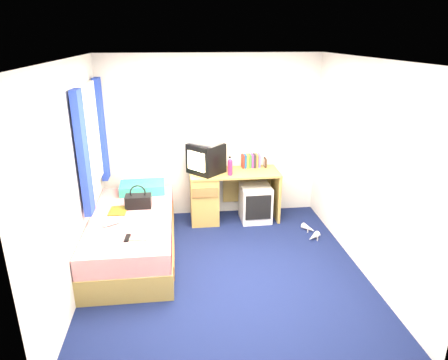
{
  "coord_description": "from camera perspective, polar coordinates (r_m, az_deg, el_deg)",
  "views": [
    {
      "loc": [
        -0.49,
        -4.03,
        2.62
      ],
      "look_at": [
        0.07,
        0.7,
        0.89
      ],
      "focal_mm": 32.0,
      "sensor_mm": 36.0,
      "label": 1
    }
  ],
  "objects": [
    {
      "name": "desk",
      "position": [
        5.92,
        -1.18,
        -2.0
      ],
      "size": [
        1.3,
        0.55,
        0.75
      ],
      "color": "#AC9047",
      "rests_on": "ground"
    },
    {
      "name": "vcr",
      "position": [
        5.66,
        -2.61,
        5.57
      ],
      "size": [
        0.49,
        0.48,
        0.08
      ],
      "primitive_type": "cube",
      "rotation": [
        0.0,
        0.0,
        -0.73
      ],
      "color": "silver",
      "rests_on": "crt_tv"
    },
    {
      "name": "water_bottle",
      "position": [
        4.85,
        -15.72,
        -5.81
      ],
      "size": [
        0.21,
        0.17,
        0.07
      ],
      "primitive_type": "cylinder",
      "rotation": [
        0.0,
        1.57,
        0.58
      ],
      "color": "silver",
      "rests_on": "bed"
    },
    {
      "name": "ground",
      "position": [
        4.83,
        0.18,
        -12.89
      ],
      "size": [
        3.4,
        3.4,
        0.0
      ],
      "primitive_type": "plane",
      "color": "#0C1438",
      "rests_on": "ground"
    },
    {
      "name": "magazine",
      "position": [
        5.2,
        -14.9,
        -4.28
      ],
      "size": [
        0.23,
        0.29,
        0.01
      ],
      "primitive_type": "cube",
      "rotation": [
        0.0,
        0.0,
        -0.06
      ],
      "color": "gold",
      "rests_on": "bed"
    },
    {
      "name": "room_shell",
      "position": [
        4.22,
        0.2,
        3.88
      ],
      "size": [
        3.4,
        3.4,
        3.4
      ],
      "color": "white",
      "rests_on": "ground"
    },
    {
      "name": "storage_cube",
      "position": [
        5.97,
        4.5,
        -3.28
      ],
      "size": [
        0.44,
        0.44,
        0.54
      ],
      "primitive_type": "cube",
      "rotation": [
        0.0,
        0.0,
        0.02
      ],
      "color": "silver",
      "rests_on": "ground"
    },
    {
      "name": "aerosol_can",
      "position": [
        5.81,
        0.83,
        2.22
      ],
      "size": [
        0.06,
        0.06,
        0.2
      ],
      "primitive_type": "cylinder",
      "rotation": [
        0.0,
        0.0,
        0.02
      ],
      "color": "silver",
      "rests_on": "desk"
    },
    {
      "name": "pink_water_bottle",
      "position": [
        5.63,
        0.88,
        1.71
      ],
      "size": [
        0.08,
        0.08,
        0.21
      ],
      "primitive_type": "cylinder",
      "rotation": [
        0.0,
        0.0,
        0.21
      ],
      "color": "#DD1F4C",
      "rests_on": "desk"
    },
    {
      "name": "bed",
      "position": [
        5.15,
        -12.87,
        -7.78
      ],
      "size": [
        1.01,
        2.0,
        0.54
      ],
      "color": "#AC9047",
      "rests_on": "ground"
    },
    {
      "name": "towel",
      "position": [
        4.68,
        -11.61,
        -6.2
      ],
      "size": [
        0.36,
        0.33,
        0.1
      ],
      "primitive_type": "cube",
      "rotation": [
        0.0,
        0.0,
        -0.29
      ],
      "color": "white",
      "rests_on": "bed"
    },
    {
      "name": "book_row",
      "position": [
        6.0,
        3.85,
        2.75
      ],
      "size": [
        0.27,
        0.13,
        0.2
      ],
      "color": "maroon",
      "rests_on": "desk"
    },
    {
      "name": "colour_swatch_fan",
      "position": [
        4.46,
        -12.3,
        -8.25
      ],
      "size": [
        0.22,
        0.07,
        0.01
      ],
      "primitive_type": "cube",
      "rotation": [
        0.0,
        0.0,
        -0.07
      ],
      "color": "gold",
      "rests_on": "bed"
    },
    {
      "name": "remote_control",
      "position": [
        4.5,
        -13.63,
        -8.05
      ],
      "size": [
        0.06,
        0.16,
        0.02
      ],
      "primitive_type": "cube",
      "rotation": [
        0.0,
        0.0,
        -0.07
      ],
      "color": "black",
      "rests_on": "bed"
    },
    {
      "name": "picture_frame",
      "position": [
        6.04,
        5.9,
        2.51
      ],
      "size": [
        0.02,
        0.12,
        0.14
      ],
      "primitive_type": "cube",
      "rotation": [
        0.0,
        0.0,
        0.01
      ],
      "color": "black",
      "rests_on": "desk"
    },
    {
      "name": "white_heels",
      "position": [
        5.72,
        12.32,
        -7.33
      ],
      "size": [
        0.22,
        0.48,
        0.09
      ],
      "color": "beige",
      "rests_on": "ground"
    },
    {
      "name": "crt_tv",
      "position": [
        5.72,
        -2.6,
        3.12
      ],
      "size": [
        0.58,
        0.58,
        0.43
      ],
      "rotation": [
        0.0,
        0.0,
        -0.83
      ],
      "color": "black",
      "rests_on": "desk"
    },
    {
      "name": "handbag",
      "position": [
        5.22,
        -12.13,
        -2.92
      ],
      "size": [
        0.33,
        0.18,
        0.3
      ],
      "rotation": [
        0.0,
        0.0,
        -0.01
      ],
      "color": "black",
      "rests_on": "bed"
    },
    {
      "name": "window_assembly",
      "position": [
        5.18,
        -18.39,
        5.52
      ],
      "size": [
        0.11,
        1.42,
        1.4
      ],
      "color": "silver",
      "rests_on": "room_shell"
    },
    {
      "name": "pillow",
      "position": [
        5.72,
        -11.57,
        -1.08
      ],
      "size": [
        0.63,
        0.42,
        0.13
      ],
      "primitive_type": "cube",
      "rotation": [
        0.0,
        0.0,
        0.04
      ],
      "color": "#196BA6",
      "rests_on": "bed"
    }
  ]
}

